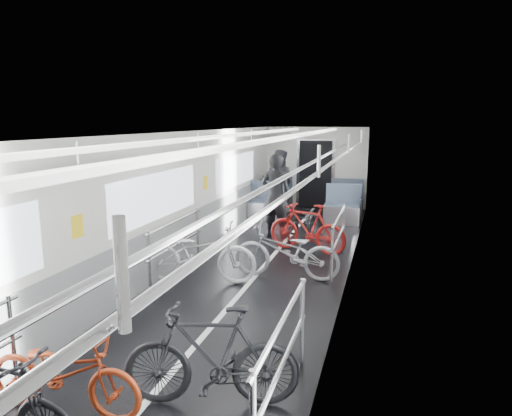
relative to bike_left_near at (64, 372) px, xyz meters
The scene contains 9 objects.
car_shell 5.29m from the bike_left_near, 83.30° to the left, with size 3.02×14.01×2.41m.
bike_left_near is the anchor object (origin of this frame).
bike_left_far 3.47m from the bike_left_near, 93.07° to the left, with size 0.65×1.87×0.98m, color silver.
bike_right_near 1.31m from the bike_left_near, 21.73° to the left, with size 0.46×1.62×0.98m, color black.
bike_right_mid 4.18m from the bike_left_near, 74.23° to the left, with size 0.62×1.77×0.93m, color #99999D.
bike_right_far 5.78m from the bike_left_near, 78.05° to the left, with size 0.47×1.65×0.99m, color #A81714.
bike_aisle 6.59m from the bike_left_near, 81.46° to the left, with size 0.54×1.55×0.81m, color black.
person_standing 6.65m from the bike_left_near, 87.18° to the left, with size 0.69×0.45×1.89m, color black.
person_seated 9.12m from the bike_left_near, 91.24° to the left, with size 0.88×0.68×1.81m, color #2D2B33.
Camera 1 is at (2.06, -6.50, 2.60)m, focal length 32.00 mm.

